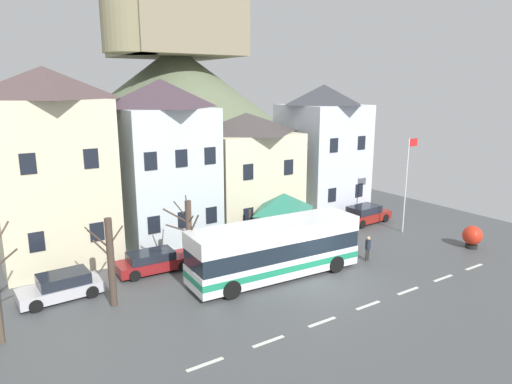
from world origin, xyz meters
TOP-DOWN VIEW (x-y plane):
  - ground_plane at (0.00, -0.00)m, footprint 40.00×60.00m
  - townhouse_00 at (-11.47, 12.04)m, footprint 6.39×6.14m
  - townhouse_01 at (-4.43, 11.92)m, footprint 6.00×5.91m
  - townhouse_02 at (2.22, 11.99)m, footprint 6.95×6.05m
  - townhouse_03 at (9.81, 12.02)m, footprint 5.96×6.10m
  - hilltop_castle at (3.91, 28.50)m, footprint 39.97×39.97m
  - transit_bus at (-1.81, 2.52)m, footprint 10.18×3.16m
  - bus_shelter at (1.71, 6.48)m, footprint 3.60×3.60m
  - parked_car_00 at (-7.28, 7.05)m, footprint 4.38×2.00m
  - parked_car_01 at (10.31, 7.24)m, footprint 4.34×2.12m
  - parked_car_02 at (-12.48, 6.27)m, footprint 4.09×2.02m
  - pedestrian_00 at (5.12, 3.47)m, footprint 0.35×0.32m
  - pedestrian_01 at (3.89, 5.02)m, footprint 0.32×0.29m
  - pedestrian_02 at (4.43, 1.41)m, footprint 0.33×0.33m
  - public_bench at (3.09, 8.84)m, footprint 1.50×0.48m
  - flagpole at (11.01, 4.05)m, footprint 0.95×0.10m
  - harbour_buoy at (11.94, -0.81)m, footprint 1.28×1.28m
  - bare_tree_00 at (-10.50, 4.08)m, footprint 1.79×1.01m
  - bare_tree_02 at (-6.31, 4.19)m, footprint 1.68×1.71m

SIDE VIEW (x-z plane):
  - ground_plane at x=0.00m, z-range -0.06..0.00m
  - public_bench at x=3.09m, z-range 0.03..0.90m
  - parked_car_00 at x=-7.28m, z-range 0.00..1.23m
  - parked_car_02 at x=-12.48m, z-range -0.02..1.30m
  - parked_car_01 at x=10.31m, z-range -0.02..1.37m
  - harbour_buoy at x=11.94m, z-range 0.07..1.61m
  - pedestrian_01 at x=3.89m, z-range 0.10..1.69m
  - pedestrian_02 at x=4.43m, z-range 0.15..1.72m
  - pedestrian_00 at x=5.12m, z-range 0.10..1.77m
  - transit_bus at x=-1.81m, z-range 0.01..3.19m
  - bare_tree_00 at x=-10.50m, z-range 0.06..4.53m
  - bare_tree_02 at x=-6.31m, z-range 0.07..4.90m
  - bus_shelter at x=1.71m, z-range 1.18..4.83m
  - flagpole at x=11.01m, z-range 0.56..7.54m
  - townhouse_02 at x=2.22m, z-range 0.00..8.65m
  - townhouse_03 at x=9.81m, z-range 0.00..10.71m
  - townhouse_01 at x=-4.43m, z-range 0.00..11.04m
  - townhouse_00 at x=-11.47m, z-range 0.00..11.70m
  - hilltop_castle at x=3.91m, z-range -4.04..19.46m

